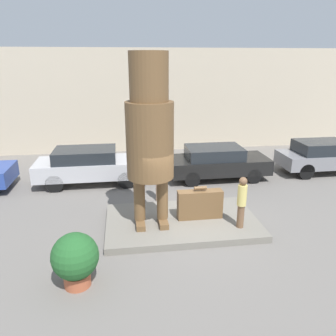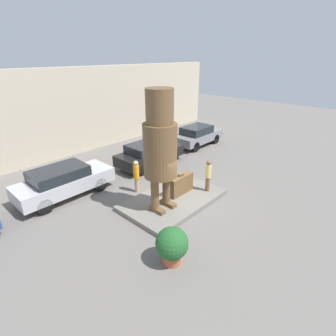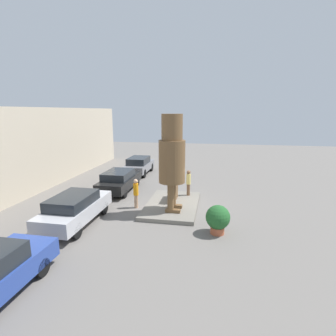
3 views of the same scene
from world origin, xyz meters
name	(u,v)px [view 3 (image 3 of 3)]	position (x,y,z in m)	size (l,w,h in m)	color
ground_plane	(172,207)	(0.00, 0.00, 0.00)	(60.00, 60.00, 0.00)	slate
pedestal	(172,205)	(0.00, 0.00, 0.10)	(4.75, 2.88, 0.21)	slate
building_backdrop	(21,154)	(0.00, 9.41, 2.81)	(28.00, 0.60, 5.61)	beige
statue_figure	(172,155)	(-0.98, -0.14, 3.15)	(1.36, 1.36, 5.03)	brown
giant_suitcase	(173,192)	(0.58, 0.04, 0.67)	(1.42, 0.36, 1.07)	brown
tourist	(189,182)	(1.64, -0.75, 1.08)	(0.27, 0.27, 1.60)	brown
parked_car_silver	(75,208)	(-3.15, 4.19, 0.82)	(4.54, 1.76, 1.51)	#B7B7BC
parked_car_black	(119,180)	(2.30, 4.03, 0.77)	(4.29, 1.79, 1.44)	black
parked_car_grey	(139,165)	(7.35, 4.14, 0.80)	(4.07, 1.71, 1.49)	gray
planter_pot	(218,218)	(-2.93, -2.53, 0.72)	(1.08, 1.08, 1.32)	#AD5638
worker_hivis	(136,192)	(-0.51, 1.98, 0.92)	(0.28, 0.28, 1.67)	tan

